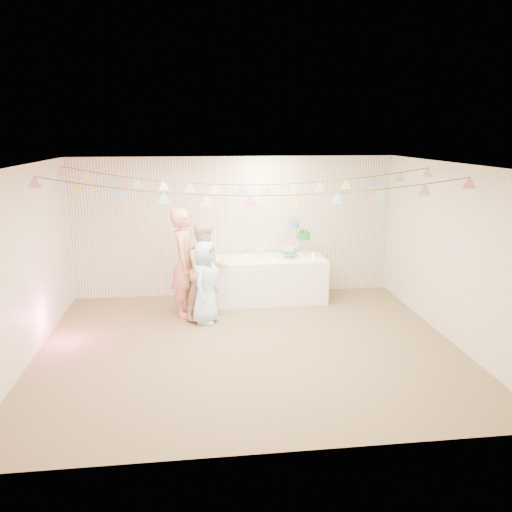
{
  "coord_description": "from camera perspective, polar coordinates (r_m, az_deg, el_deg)",
  "views": [
    {
      "loc": [
        -0.71,
        -6.68,
        3.02
      ],
      "look_at": [
        0.2,
        0.8,
        1.15
      ],
      "focal_mm": 35.0,
      "sensor_mm": 36.0,
      "label": 1
    }
  ],
  "objects": [
    {
      "name": "tealight_4",
      "position": [
        9.03,
        6.5,
        -0.28
      ],
      "size": [
        0.04,
        0.04,
        0.03
      ],
      "primitive_type": "cylinder",
      "color": "#FFD88C",
      "rests_on": "table"
    },
    {
      "name": "front_wall",
      "position": [
        4.57,
        2.51,
        -8.17
      ],
      "size": [
        6.0,
        6.0,
        0.0
      ],
      "primitive_type": "plane",
      "color": "white",
      "rests_on": "ground"
    },
    {
      "name": "cake_stand",
      "position": [
        9.13,
        4.57,
        1.7
      ],
      "size": [
        0.61,
        0.36,
        0.68
      ],
      "primitive_type": null,
      "color": "silver",
      "rests_on": "table"
    },
    {
      "name": "cake_bottom",
      "position": [
        9.1,
        3.69,
        0.03
      ],
      "size": [
        0.31,
        0.31,
        0.15
      ],
      "primitive_type": null,
      "color": "teal",
      "rests_on": "cake_stand"
    },
    {
      "name": "right_wall",
      "position": [
        7.83,
        21.55,
        0.26
      ],
      "size": [
        5.0,
        5.0,
        0.0
      ],
      "primitive_type": "plane",
      "color": "white",
      "rests_on": "ground"
    },
    {
      "name": "bunting_back",
      "position": [
        7.84,
        -1.74,
        9.03
      ],
      "size": [
        5.6,
        1.1,
        0.4
      ],
      "primitive_type": null,
      "color": "pink",
      "rests_on": "ceiling"
    },
    {
      "name": "person_child",
      "position": [
        8.07,
        -5.81,
        -3.0
      ],
      "size": [
        0.66,
        0.78,
        1.35
      ],
      "primitive_type": "imported",
      "rotation": [
        0.0,
        0.0,
        1.16
      ],
      "color": "#B4DEFF",
      "rests_on": "floor"
    },
    {
      "name": "floor",
      "position": [
        7.36,
        -0.81,
        -10.27
      ],
      "size": [
        6.0,
        6.0,
        0.0
      ],
      "primitive_type": "plane",
      "color": "brown",
      "rests_on": "ground"
    },
    {
      "name": "person_adult_a",
      "position": [
        8.39,
        -8.13,
        -0.74
      ],
      "size": [
        0.55,
        0.73,
        1.82
      ],
      "primitive_type": "imported",
      "rotation": [
        0.0,
        0.0,
        1.39
      ],
      "color": "tan",
      "rests_on": "floor"
    },
    {
      "name": "tealight_3",
      "position": [
        9.32,
        3.12,
        0.24
      ],
      "size": [
        0.04,
        0.04,
        0.03
      ],
      "primitive_type": "cylinder",
      "color": "#FFD88C",
      "rests_on": "table"
    },
    {
      "name": "person_adult_b",
      "position": [
        8.22,
        -5.65,
        -1.72
      ],
      "size": [
        0.99,
        0.94,
        1.62
      ],
      "primitive_type": "imported",
      "rotation": [
        0.0,
        0.0,
        0.56
      ],
      "color": "#DFB189",
      "rests_on": "floor"
    },
    {
      "name": "tealight_1",
      "position": [
        9.18,
        -1.14,
        0.06
      ],
      "size": [
        0.04,
        0.04,
        0.03
      ],
      "primitive_type": "cylinder",
      "color": "#FFD88C",
      "rests_on": "table"
    },
    {
      "name": "tealight_0",
      "position": [
        8.83,
        -3.83,
        -0.54
      ],
      "size": [
        0.04,
        0.04,
        0.03
      ],
      "primitive_type": "cylinder",
      "color": "#FFD88C",
      "rests_on": "table"
    },
    {
      "name": "tealight_2",
      "position": [
        8.85,
        2.02,
        -0.48
      ],
      "size": [
        0.04,
        0.04,
        0.03
      ],
      "primitive_type": "cylinder",
      "color": "#FFD88C",
      "rests_on": "table"
    },
    {
      "name": "posy",
      "position": [
        9.08,
        0.53,
        0.04
      ],
      "size": [
        0.15,
        0.15,
        0.18
      ],
      "primitive_type": null,
      "color": "white",
      "rests_on": "table"
    },
    {
      "name": "ceiling",
      "position": [
        6.73,
        -0.89,
        10.36
      ],
      "size": [
        6.0,
        6.0,
        0.0
      ],
      "primitive_type": "plane",
      "color": "silver",
      "rests_on": "ground"
    },
    {
      "name": "tealight_6",
      "position": [
        9.19,
        5.17,
        0.01
      ],
      "size": [
        0.04,
        0.04,
        0.03
      ],
      "primitive_type": "cylinder",
      "color": "#FFD88C",
      "rests_on": "table"
    },
    {
      "name": "tealight_5",
      "position": [
        9.36,
        6.52,
        0.23
      ],
      "size": [
        0.04,
        0.04,
        0.03
      ],
      "primitive_type": "cylinder",
      "color": "#FFD88C",
      "rests_on": "table"
    },
    {
      "name": "table",
      "position": [
        9.16,
        1.17,
        -2.67
      ],
      "size": [
        2.14,
        0.85,
        0.8
      ],
      "primitive_type": "cube",
      "color": "white",
      "rests_on": "floor"
    },
    {
      "name": "cake_middle",
      "position": [
        9.25,
        5.55,
        1.93
      ],
      "size": [
        0.27,
        0.27,
        0.22
      ],
      "primitive_type": null,
      "color": "#1C832E",
      "rests_on": "cake_stand"
    },
    {
      "name": "back_wall",
      "position": [
        9.36,
        -2.47,
        3.35
      ],
      "size": [
        6.0,
        6.0,
        0.0
      ],
      "primitive_type": "plane",
      "color": "white",
      "rests_on": "ground"
    },
    {
      "name": "bunting_front",
      "position": [
        6.55,
        -0.69,
        7.81
      ],
      "size": [
        5.6,
        0.9,
        0.36
      ],
      "primitive_type": null,
      "color": "#72A5E5",
      "rests_on": "ceiling"
    },
    {
      "name": "left_wall",
      "position": [
        7.27,
        -25.08,
        -1.09
      ],
      "size": [
        5.0,
        5.0,
        0.0
      ],
      "primitive_type": "plane",
      "color": "white",
      "rests_on": "ground"
    },
    {
      "name": "cake_top_tier",
      "position": [
        9.03,
        4.27,
        3.42
      ],
      "size": [
        0.25,
        0.25,
        0.19
      ],
      "primitive_type": null,
      "color": "#438AD4",
      "rests_on": "cake_stand"
    },
    {
      "name": "platter",
      "position": [
        8.95,
        -2.51,
        -0.7
      ],
      "size": [
        0.38,
        0.38,
        0.02
      ],
      "primitive_type": "cylinder",
      "color": "white",
      "rests_on": "table"
    }
  ]
}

